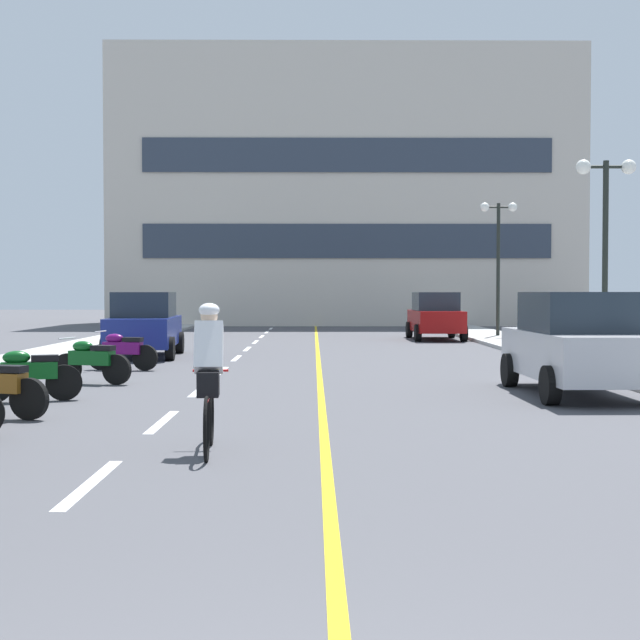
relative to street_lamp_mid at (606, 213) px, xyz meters
name	(u,v)px	position (x,y,z in m)	size (l,w,h in m)	color
ground_plane	(309,361)	(-7.21, 1.85, -3.74)	(140.00, 140.00, 0.00)	#47474C
curb_left	(67,351)	(-14.41, 4.85, -3.68)	(2.40, 72.00, 0.12)	#A8A8A3
curb_right	(550,351)	(-0.01, 4.85, -3.68)	(2.40, 72.00, 0.12)	#A8A8A3
lane_dash_1	(90,483)	(-9.21, -13.15, -3.73)	(0.14, 2.20, 0.01)	silver
lane_dash_2	(162,422)	(-9.21, -9.15, -3.73)	(0.14, 2.20, 0.01)	silver
lane_dash_3	(199,390)	(-9.21, -5.15, -3.73)	(0.14, 2.20, 0.01)	silver
lane_dash_4	(221,371)	(-9.21, -1.15, -3.73)	(0.14, 2.20, 0.01)	silver
lane_dash_5	(236,358)	(-9.21, 2.85, -3.73)	(0.14, 2.20, 0.01)	silver
lane_dash_6	(247,349)	(-9.21, 6.85, -3.73)	(0.14, 2.20, 0.01)	silver
lane_dash_7	(255,342)	(-9.21, 10.85, -3.73)	(0.14, 2.20, 0.01)	silver
lane_dash_8	(262,336)	(-9.21, 14.85, -3.73)	(0.14, 2.20, 0.01)	silver
lane_dash_9	(267,332)	(-9.21, 18.85, -3.73)	(0.14, 2.20, 0.01)	silver
lane_dash_10	(271,329)	(-9.21, 22.85, -3.73)	(0.14, 2.20, 0.01)	silver
lane_dash_11	(274,326)	(-9.21, 26.85, -3.73)	(0.14, 2.20, 0.01)	silver
centre_line_yellow	(318,353)	(-6.96, 4.85, -3.73)	(0.12, 66.00, 0.01)	gold
office_building	(344,194)	(-5.28, 30.69, 3.86)	(25.93, 9.80, 15.19)	beige
street_lamp_mid	(606,213)	(0.00, 0.00, 0.00)	(1.46, 0.36, 4.91)	black
street_lamp_far	(498,239)	(0.19, 13.34, 0.20)	(1.46, 0.36, 5.22)	black
parked_car_near	(576,343)	(-2.45, -5.93, -2.82)	(1.96, 4.22, 1.82)	black
parked_car_mid	(145,324)	(-11.84, 3.39, -2.82)	(2.12, 4.29, 1.82)	black
parked_car_far	(435,316)	(-2.40, 12.48, -2.82)	(1.94, 4.21, 1.82)	black
motorcycle_6	(28,373)	(-11.82, -6.84, -3.26)	(1.66, 0.74, 0.92)	black
motorcycle_7	(91,360)	(-11.49, -4.00, -3.26)	(1.65, 0.75, 0.92)	black
motorcycle_8	(122,350)	(-11.54, -0.91, -3.26)	(1.69, 0.62, 0.92)	black
cyclist_rider	(209,374)	(-8.28, -11.50, -2.85)	(0.42, 1.77, 1.71)	black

